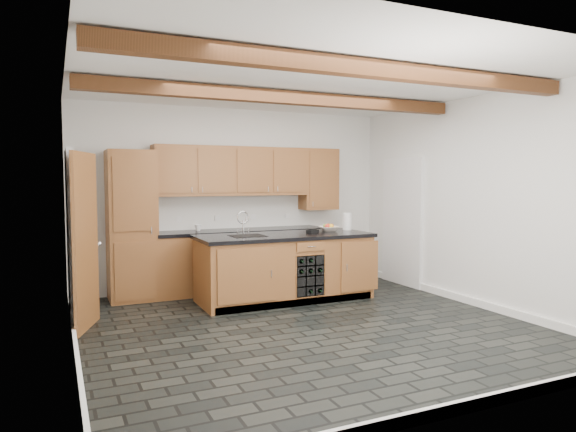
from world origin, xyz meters
The scene contains 10 objects.
ground centered at (0.00, 0.00, 0.00)m, with size 5.00×5.00×0.00m, color black.
room_shell centered at (-0.09, 0.53, 1.53)m, with size 5.01×5.00×5.00m.
back_cabinetry centered at (-0.38, 2.24, 0.98)m, with size 3.65×0.62×2.20m.
island centered at (0.31, 1.28, 0.46)m, with size 2.48×0.96×0.93m.
faucet centered at (-0.25, 1.33, 0.96)m, with size 0.45×0.40×0.34m.
kitchen_scale centered at (0.75, 1.32, 0.96)m, with size 0.21×0.16×0.05m.
fruit_bowl centered at (1.07, 1.42, 0.97)m, with size 0.29×0.29×0.07m, color silver.
fruit_cluster centered at (1.07, 1.42, 1.00)m, with size 0.16×0.17×0.07m.
paper_towel centered at (1.42, 1.47, 1.06)m, with size 0.13×0.13×0.26m, color white.
mug centered at (-0.69, 2.27, 0.98)m, with size 0.10×0.10×0.10m, color white.
Camera 1 is at (-2.63, -5.23, 1.69)m, focal length 32.00 mm.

